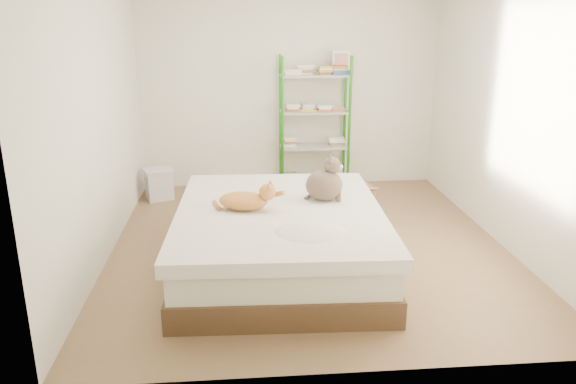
{
  "coord_description": "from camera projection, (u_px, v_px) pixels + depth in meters",
  "views": [
    {
      "loc": [
        -0.64,
        -5.1,
        2.18
      ],
      "look_at": [
        -0.22,
        -0.23,
        0.62
      ],
      "focal_mm": 35.0,
      "sensor_mm": 36.0,
      "label": 1
    }
  ],
  "objects": [
    {
      "name": "orange_cat",
      "position": [
        243.0,
        199.0,
        4.81
      ],
      "size": [
        0.55,
        0.37,
        0.2
      ],
      "primitive_type": null,
      "rotation": [
        0.0,
        0.0,
        -0.22
      ],
      "color": "gold",
      "rests_on": "bed"
    },
    {
      "name": "shelf_unit",
      "position": [
        315.0,
        122.0,
        7.11
      ],
      "size": [
        0.88,
        0.36,
        1.74
      ],
      "color": "#27881A",
      "rests_on": "ground"
    },
    {
      "name": "room",
      "position": [
        310.0,
        114.0,
        5.17
      ],
      "size": [
        3.81,
        4.21,
        2.61
      ],
      "color": "olive",
      "rests_on": "ground"
    },
    {
      "name": "white_bin",
      "position": [
        159.0,
        184.0,
        6.86
      ],
      "size": [
        0.41,
        0.39,
        0.38
      ],
      "rotation": [
        0.0,
        0.0,
        0.37
      ],
      "color": "silver",
      "rests_on": "ground"
    },
    {
      "name": "grey_cat",
      "position": [
        324.0,
        178.0,
        5.03
      ],
      "size": [
        0.38,
        0.33,
        0.41
      ],
      "primitive_type": null,
      "rotation": [
        0.0,
        0.0,
        1.48
      ],
      "color": "#896F59",
      "rests_on": "bed"
    },
    {
      "name": "bed",
      "position": [
        280.0,
        239.0,
        4.95
      ],
      "size": [
        1.85,
        2.28,
        0.56
      ],
      "rotation": [
        0.0,
        0.0,
        -0.04
      ],
      "color": "brown",
      "rests_on": "ground"
    },
    {
      "name": "cardboard_box",
      "position": [
        350.0,
        200.0,
        6.32
      ],
      "size": [
        0.51,
        0.5,
        0.39
      ],
      "rotation": [
        0.0,
        0.0,
        0.1
      ],
      "color": "tan",
      "rests_on": "ground"
    }
  ]
}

